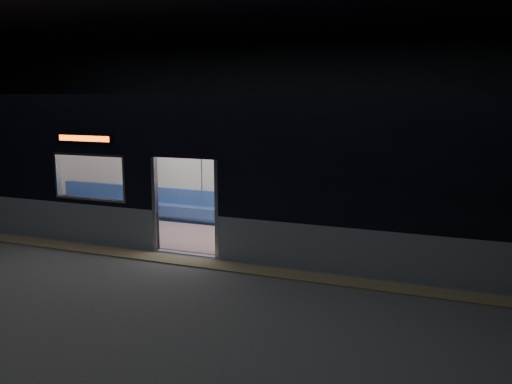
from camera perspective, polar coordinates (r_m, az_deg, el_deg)
The scene contains 7 objects.
station_floor at distance 10.79m, azimuth -10.03°, elevation -7.98°, with size 24.00×14.00×0.01m, color #47494C.
station_envelope at distance 10.27m, azimuth -10.68°, elevation 11.88°, with size 24.00×14.00×5.00m.
tactile_strip at distance 11.23m, azimuth -8.56°, elevation -7.10°, with size 22.80×0.50×0.03m, color #8C7F59.
metro_car at distance 12.58m, azimuth -4.22°, elevation 3.38°, with size 18.00×3.04×3.35m.
passenger at distance 13.21m, azimuth 2.38°, elevation -1.03°, with size 0.36×0.62×1.28m.
handbag at distance 13.06m, azimuth 2.00°, elevation -1.65°, with size 0.24×0.20×0.12m, color black.
transit_map at distance 13.02m, azimuth 8.31°, elevation 1.97°, with size 1.06×0.03×0.69m, color white.
Camera 1 is at (5.46, -8.69, 3.33)m, focal length 38.00 mm.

